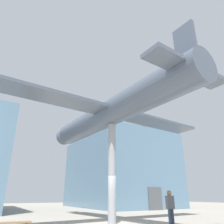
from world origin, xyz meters
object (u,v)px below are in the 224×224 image
object	(u,v)px
visitor_person	(170,205)
support_pylon_central	(112,170)
suspended_airplane	(110,113)
plaza_bench	(6,224)

from	to	relation	value
visitor_person	support_pylon_central	bearing A→B (deg)	134.21
suspended_airplane	visitor_person	xyz separation A→B (m)	(2.02, -2.64, -5.54)
visitor_person	plaza_bench	bearing A→B (deg)	176.48
support_pylon_central	suspended_airplane	xyz separation A→B (m)	(-0.02, 0.19, 3.69)
support_pylon_central	plaza_bench	bearing A→B (deg)	-166.04
support_pylon_central	suspended_airplane	bearing A→B (deg)	95.19
visitor_person	plaza_bench	world-z (taller)	visitor_person
suspended_airplane	support_pylon_central	bearing A→B (deg)	-90.00
plaza_bench	support_pylon_central	bearing A→B (deg)	13.96
support_pylon_central	plaza_bench	distance (m)	6.08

